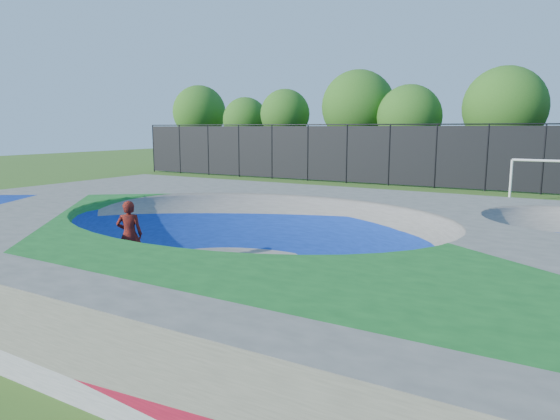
{
  "coord_description": "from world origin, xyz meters",
  "views": [
    {
      "loc": [
        7.31,
        -11.04,
        3.78
      ],
      "look_at": [
        -0.85,
        3.0,
        1.1
      ],
      "focal_mm": 32.0,
      "sensor_mm": 36.0,
      "label": 1
    }
  ],
  "objects": [
    {
      "name": "fence",
      "position": [
        0.0,
        21.0,
        2.1
      ],
      "size": [
        48.09,
        0.09,
        4.04
      ],
      "color": "black",
      "rests_on": "ground"
    },
    {
      "name": "treeline",
      "position": [
        0.97,
        25.97,
        5.02
      ],
      "size": [
        52.62,
        6.9,
        8.24
      ],
      "color": "#4C3726",
      "rests_on": "ground"
    },
    {
      "name": "skater",
      "position": [
        -2.84,
        -1.69,
        0.93
      ],
      "size": [
        0.81,
        0.76,
        1.86
      ],
      "primitive_type": "imported",
      "rotation": [
        0.0,
        0.0,
        3.77
      ],
      "color": "#AE1E0D",
      "rests_on": "ground"
    },
    {
      "name": "soccer_goal",
      "position": [
        6.4,
        16.82,
        1.56
      ],
      "size": [
        3.39,
        0.12,
        2.24
      ],
      "color": "white",
      "rests_on": "ground"
    },
    {
      "name": "skateboard",
      "position": [
        -2.84,
        -1.69,
        0.03
      ],
      "size": [
        0.73,
        0.68,
        0.05
      ],
      "primitive_type": "cube",
      "rotation": [
        0.0,
        0.0,
        0.73
      ],
      "color": "black",
      "rests_on": "ground"
    },
    {
      "name": "skate_deck",
      "position": [
        0.0,
        0.0,
        0.75
      ],
      "size": [
        22.0,
        14.0,
        1.5
      ],
      "primitive_type": "cube",
      "color": "gray",
      "rests_on": "ground"
    },
    {
      "name": "ground",
      "position": [
        0.0,
        0.0,
        0.0
      ],
      "size": [
        120.0,
        120.0,
        0.0
      ],
      "primitive_type": "plane",
      "color": "#325918",
      "rests_on": "ground"
    }
  ]
}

